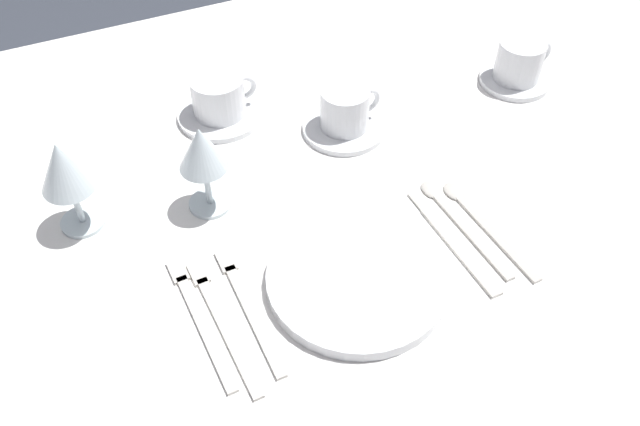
# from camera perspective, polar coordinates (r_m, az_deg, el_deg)

# --- Properties ---
(ground_plane) EXTENTS (6.00, 6.00, 0.00)m
(ground_plane) POSITION_cam_1_polar(r_m,az_deg,el_deg) (1.64, -2.55, -16.57)
(ground_plane) COLOR #383D47
(dining_table) EXTENTS (1.80, 1.11, 0.74)m
(dining_table) POSITION_cam_1_polar(r_m,az_deg,el_deg) (1.10, -3.67, -0.74)
(dining_table) COLOR white
(dining_table) RESTS_ON ground
(dinner_plate) EXTENTS (0.24, 0.24, 0.02)m
(dinner_plate) POSITION_cam_1_polar(r_m,az_deg,el_deg) (0.90, 3.14, -5.51)
(dinner_plate) COLOR white
(dinner_plate) RESTS_ON dining_table
(fork_outer) EXTENTS (0.02, 0.22, 0.00)m
(fork_outer) POSITION_cam_1_polar(r_m,az_deg,el_deg) (0.89, -6.15, -7.53)
(fork_outer) COLOR beige
(fork_outer) RESTS_ON dining_table
(fork_inner) EXTENTS (0.03, 0.23, 0.00)m
(fork_inner) POSITION_cam_1_polar(r_m,az_deg,el_deg) (0.88, -8.31, -8.77)
(fork_inner) COLOR beige
(fork_inner) RESTS_ON dining_table
(fork_salad) EXTENTS (0.03, 0.22, 0.00)m
(fork_salad) POSITION_cam_1_polar(r_m,az_deg,el_deg) (0.89, -10.16, -8.44)
(fork_salad) COLOR beige
(fork_salad) RESTS_ON dining_table
(dinner_knife) EXTENTS (0.02, 0.21, 0.00)m
(dinner_knife) POSITION_cam_1_polar(r_m,az_deg,el_deg) (0.97, 11.16, -2.51)
(dinner_knife) COLOR beige
(dinner_knife) RESTS_ON dining_table
(spoon_soup) EXTENTS (0.03, 0.21, 0.01)m
(spoon_soup) POSITION_cam_1_polar(r_m,az_deg,el_deg) (1.01, 11.17, -0.19)
(spoon_soup) COLOR beige
(spoon_soup) RESTS_ON dining_table
(spoon_dessert) EXTENTS (0.03, 0.21, 0.01)m
(spoon_dessert) POSITION_cam_1_polar(r_m,az_deg,el_deg) (1.01, 13.10, -0.34)
(spoon_dessert) COLOR beige
(spoon_dessert) RESTS_ON dining_table
(saucer_left) EXTENTS (0.14, 0.14, 0.01)m
(saucer_left) POSITION_cam_1_polar(r_m,az_deg,el_deg) (1.17, -8.31, 8.18)
(saucer_left) COLOR white
(saucer_left) RESTS_ON dining_table
(coffee_cup_left) EXTENTS (0.11, 0.09, 0.07)m
(coffee_cup_left) POSITION_cam_1_polar(r_m,az_deg,el_deg) (1.15, -8.44, 9.71)
(coffee_cup_left) COLOR white
(coffee_cup_left) RESTS_ON saucer_left
(saucer_right) EXTENTS (0.14, 0.14, 0.01)m
(saucer_right) POSITION_cam_1_polar(r_m,az_deg,el_deg) (1.13, 2.03, 7.16)
(saucer_right) COLOR white
(saucer_right) RESTS_ON dining_table
(coffee_cup_right) EXTENTS (0.10, 0.08, 0.07)m
(coffee_cup_right) POSITION_cam_1_polar(r_m,az_deg,el_deg) (1.11, 2.16, 8.77)
(coffee_cup_right) COLOR white
(coffee_cup_right) RESTS_ON saucer_right
(saucer_far) EXTENTS (0.12, 0.12, 0.01)m
(saucer_far) POSITION_cam_1_polar(r_m,az_deg,el_deg) (1.28, 15.98, 10.68)
(saucer_far) COLOR white
(saucer_far) RESTS_ON dining_table
(coffee_cup_far) EXTENTS (0.10, 0.08, 0.07)m
(coffee_cup_far) POSITION_cam_1_polar(r_m,az_deg,el_deg) (1.26, 16.42, 12.17)
(coffee_cup_far) COLOR white
(coffee_cup_far) RESTS_ON saucer_far
(wine_glass_left) EXTENTS (0.07, 0.07, 0.15)m
(wine_glass_left) POSITION_cam_1_polar(r_m,az_deg,el_deg) (0.97, -20.63, 3.43)
(wine_glass_left) COLOR silver
(wine_glass_left) RESTS_ON dining_table
(wine_glass_right) EXTENTS (0.07, 0.07, 0.14)m
(wine_glass_right) POSITION_cam_1_polar(r_m,az_deg,el_deg) (0.95, -9.93, 5.15)
(wine_glass_right) COLOR silver
(wine_glass_right) RESTS_ON dining_table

